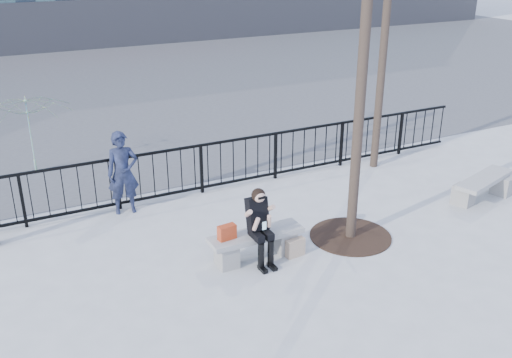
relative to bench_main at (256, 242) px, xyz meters
name	(u,v)px	position (x,y,z in m)	size (l,w,h in m)	color
ground	(256,258)	(0.00, 0.00, -0.30)	(120.00, 120.00, 0.00)	#A5A5A0
street_surface	(83,81)	(0.00, 15.00, -0.30)	(60.00, 23.00, 0.01)	#474747
railing	(193,170)	(0.00, 3.00, 0.25)	(14.00, 0.06, 1.10)	black
tree_grate	(350,236)	(1.90, -0.10, -0.29)	(1.50, 1.50, 0.02)	black
bench_main	(256,242)	(0.00, 0.00, 0.00)	(1.65, 0.46, 0.49)	slate
bench_second	(484,186)	(5.36, 0.02, 0.01)	(1.68, 0.47, 0.50)	slate
seated_woman	(260,227)	(0.00, -0.16, 0.37)	(0.50, 0.64, 1.34)	black
handbag	(227,232)	(-0.53, 0.02, 0.31)	(0.30, 0.14, 0.25)	#B33616
shopping_bag	(295,248)	(0.63, -0.25, -0.14)	(0.34, 0.13, 0.33)	beige
standing_man	(123,173)	(-1.52, 2.80, 0.54)	(0.61, 0.40, 1.68)	black
vendor_umbrella	(31,135)	(-2.86, 5.87, 0.62)	(2.00, 2.04, 1.83)	gold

